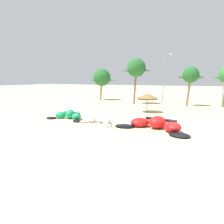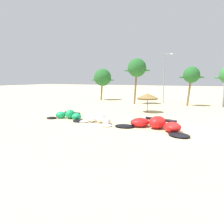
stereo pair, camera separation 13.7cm
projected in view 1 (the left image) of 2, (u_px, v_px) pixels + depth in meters
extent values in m
plane|color=beige|center=(182.00, 131.00, 19.99)|extent=(260.00, 260.00, 0.00)
ellipsoid|color=black|center=(51.00, 118.00, 26.22)|extent=(1.51, 1.40, 0.22)
ellipsoid|color=#199E5B|center=(61.00, 115.00, 26.51)|extent=(1.64, 1.66, 0.82)
ellipsoid|color=#199E5B|center=(70.00, 114.00, 26.19)|extent=(1.17, 1.32, 1.11)
ellipsoid|color=#199E5B|center=(77.00, 116.00, 25.39)|extent=(1.59, 1.64, 0.82)
ellipsoid|color=black|center=(78.00, 121.00, 24.38)|extent=(1.58, 1.50, 0.22)
cylinder|color=black|center=(72.00, 113.00, 26.56)|extent=(2.32, 0.35, 0.21)
cube|color=black|center=(69.00, 114.00, 26.08)|extent=(0.87, 0.50, 0.04)
ellipsoid|color=white|center=(84.00, 121.00, 24.11)|extent=(1.22, 1.06, 0.20)
ellipsoid|color=white|center=(92.00, 119.00, 24.20)|extent=(1.47, 1.45, 0.75)
ellipsoid|color=white|center=(101.00, 118.00, 23.74)|extent=(1.18, 1.32, 1.01)
ellipsoid|color=white|center=(106.00, 121.00, 22.92)|extent=(1.29, 1.39, 0.75)
ellipsoid|color=white|center=(107.00, 125.00, 22.02)|extent=(1.46, 1.41, 0.20)
cylinder|color=white|center=(103.00, 117.00, 24.03)|extent=(1.98, 0.65, 0.18)
cube|color=white|center=(100.00, 118.00, 23.66)|extent=(0.80, 0.56, 0.04)
ellipsoid|color=black|center=(125.00, 126.00, 21.66)|extent=(2.14, 1.76, 0.24)
ellipsoid|color=red|center=(140.00, 122.00, 21.83)|extent=(2.51, 2.47, 0.90)
ellipsoid|color=red|center=(158.00, 122.00, 21.09)|extent=(1.97, 2.29, 1.21)
ellipsoid|color=red|center=(173.00, 127.00, 19.74)|extent=(2.17, 2.41, 0.90)
ellipsoid|color=black|center=(179.00, 135.00, 18.24)|extent=(2.51, 2.39, 0.24)
cylinder|color=black|center=(161.00, 120.00, 21.61)|extent=(3.26, 1.06, 0.30)
cube|color=black|center=(157.00, 123.00, 20.94)|extent=(1.33, 0.97, 0.04)
cylinder|color=brown|center=(147.00, 105.00, 31.20)|extent=(0.10, 0.10, 2.07)
cone|color=olive|center=(147.00, 96.00, 30.99)|extent=(3.08, 3.08, 0.67)
cylinder|color=brown|center=(147.00, 99.00, 31.06)|extent=(2.92, 2.92, 0.20)
cylinder|color=brown|center=(101.00, 89.00, 49.08)|extent=(0.77, 0.36, 5.10)
sphere|color=#236028|center=(102.00, 77.00, 48.61)|extent=(3.88, 3.88, 3.88)
ellipsoid|color=#236028|center=(96.00, 80.00, 49.33)|extent=(2.72, 0.50, 0.36)
ellipsoid|color=#236028|center=(108.00, 80.00, 48.05)|extent=(2.72, 0.50, 0.36)
cylinder|color=brown|center=(135.00, 86.00, 41.23)|extent=(0.77, 0.36, 6.86)
sphere|color=#236028|center=(136.00, 68.00, 40.62)|extent=(3.48, 3.48, 3.48)
ellipsoid|color=#236028|center=(129.00, 71.00, 41.28)|extent=(2.43, 0.50, 0.36)
ellipsoid|color=#236028|center=(144.00, 70.00, 40.13)|extent=(2.43, 0.50, 0.36)
cylinder|color=#7F6647|center=(189.00, 90.00, 38.16)|extent=(0.81, 0.36, 5.50)
sphere|color=#236028|center=(191.00, 75.00, 37.65)|extent=(2.84, 2.84, 2.84)
ellipsoid|color=#236028|center=(184.00, 77.00, 38.18)|extent=(1.99, 0.50, 0.36)
ellipsoid|color=#236028|center=(198.00, 77.00, 37.25)|extent=(1.99, 0.50, 0.36)
ellipsoid|color=#337A38|center=(220.00, 78.00, 36.69)|extent=(2.16, 0.50, 0.36)
cylinder|color=gray|center=(163.00, 79.00, 42.18)|extent=(0.18, 0.18, 9.60)
cylinder|color=gray|center=(168.00, 54.00, 41.22)|extent=(1.22, 0.10, 0.10)
ellipsoid|color=silver|center=(171.00, 54.00, 40.97)|extent=(0.56, 0.24, 0.20)
cylinder|color=gray|center=(224.00, 74.00, 35.71)|extent=(0.18, 0.18, 10.98)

